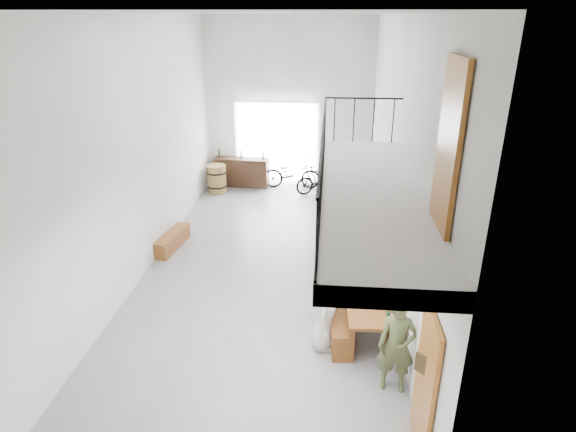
# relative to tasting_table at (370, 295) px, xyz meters

# --- Properties ---
(floor) EXTENTS (12.00, 12.00, 0.00)m
(floor) POSITION_rel_tasting_table_xyz_m (-2.20, 2.23, -0.71)
(floor) COLOR slate
(floor) RESTS_ON ground
(room_walls) EXTENTS (12.00, 12.00, 12.00)m
(room_walls) POSITION_rel_tasting_table_xyz_m (-2.20, 2.23, 2.85)
(room_walls) COLOR white
(room_walls) RESTS_ON ground
(gateway_portal) EXTENTS (2.80, 0.08, 2.80)m
(gateway_portal) POSITION_rel_tasting_table_xyz_m (-2.60, 8.17, 0.69)
(gateway_portal) COLOR white
(gateway_portal) RESTS_ON ground
(right_wall_decor) EXTENTS (0.07, 8.28, 5.07)m
(right_wall_decor) POSITION_rel_tasting_table_xyz_m (0.50, 0.36, 1.04)
(right_wall_decor) COLOR #9C5B22
(right_wall_decor) RESTS_ON ground
(balcony) EXTENTS (1.52, 5.62, 4.00)m
(balcony) POSITION_rel_tasting_table_xyz_m (-0.22, -0.90, 2.26)
(balcony) COLOR white
(balcony) RESTS_ON ground
(tasting_table) EXTENTS (1.07, 2.37, 0.79)m
(tasting_table) POSITION_rel_tasting_table_xyz_m (0.00, 0.00, 0.00)
(tasting_table) COLOR brown
(tasting_table) RESTS_ON ground
(bench_inner) EXTENTS (0.54, 2.18, 0.50)m
(bench_inner) POSITION_rel_tasting_table_xyz_m (-0.59, 0.01, -0.46)
(bench_inner) COLOR brown
(bench_inner) RESTS_ON ground
(bench_wall) EXTENTS (0.28, 2.01, 0.46)m
(bench_wall) POSITION_rel_tasting_table_xyz_m (0.37, 0.09, -0.48)
(bench_wall) COLOR brown
(bench_wall) RESTS_ON ground
(tableware) EXTENTS (0.51, 1.48, 0.35)m
(tableware) POSITION_rel_tasting_table_xyz_m (-0.00, 0.25, 0.22)
(tableware) COLOR black
(tableware) RESTS_ON tasting_table
(side_bench) EXTENTS (0.52, 1.48, 0.41)m
(side_bench) POSITION_rel_tasting_table_xyz_m (-4.70, 2.97, -0.50)
(side_bench) COLOR brown
(side_bench) RESTS_ON ground
(oak_barrel) EXTENTS (0.63, 0.63, 0.93)m
(oak_barrel) POSITION_rel_tasting_table_xyz_m (-4.49, 7.13, -0.24)
(oak_barrel) COLOR olive
(oak_barrel) RESTS_ON ground
(serving_counter) EXTENTS (1.87, 0.65, 0.97)m
(serving_counter) POSITION_rel_tasting_table_xyz_m (-3.79, 7.88, -0.22)
(serving_counter) COLOR #351D13
(serving_counter) RESTS_ON ground
(counter_bottles) EXTENTS (1.59, 0.23, 0.28)m
(counter_bottles) POSITION_rel_tasting_table_xyz_m (-3.79, 7.90, 0.41)
(counter_bottles) COLOR black
(counter_bottles) RESTS_ON serving_counter
(guest_left_a) EXTENTS (0.49, 0.70, 1.36)m
(guest_left_a) POSITION_rel_tasting_table_xyz_m (-0.82, -0.65, -0.02)
(guest_left_a) COLOR silver
(guest_left_a) RESTS_ON ground
(guest_left_b) EXTENTS (0.41, 0.54, 1.36)m
(guest_left_b) POSITION_rel_tasting_table_xyz_m (-0.72, -0.22, -0.03)
(guest_left_b) COLOR #225B73
(guest_left_b) RESTS_ON ground
(guest_left_c) EXTENTS (0.59, 0.70, 1.30)m
(guest_left_c) POSITION_rel_tasting_table_xyz_m (-0.74, 0.44, -0.05)
(guest_left_c) COLOR silver
(guest_left_c) RESTS_ON ground
(guest_left_d) EXTENTS (0.55, 0.82, 1.17)m
(guest_left_d) POSITION_rel_tasting_table_xyz_m (-0.77, 0.98, -0.12)
(guest_left_d) COLOR #225B73
(guest_left_d) RESTS_ON ground
(guest_right_a) EXTENTS (0.55, 0.78, 1.22)m
(guest_right_a) POSITION_rel_tasting_table_xyz_m (0.61, -0.47, -0.10)
(guest_right_a) COLOR #AC1D21
(guest_right_a) RESTS_ON ground
(guest_right_b) EXTENTS (0.67, 1.00, 1.04)m
(guest_right_b) POSITION_rel_tasting_table_xyz_m (0.50, 0.07, -0.19)
(guest_right_b) COLOR black
(guest_right_b) RESTS_ON ground
(guest_right_c) EXTENTS (0.50, 0.62, 1.10)m
(guest_right_c) POSITION_rel_tasting_table_xyz_m (0.52, 0.65, -0.16)
(guest_right_c) COLOR silver
(guest_right_c) RESTS_ON ground
(host_standing) EXTENTS (0.62, 0.44, 1.60)m
(host_standing) POSITION_rel_tasting_table_xyz_m (0.29, -1.57, 0.09)
(host_standing) COLOR #46512D
(host_standing) RESTS_ON ground
(potted_plant) EXTENTS (0.43, 0.37, 0.46)m
(potted_plant) POSITION_rel_tasting_table_xyz_m (0.25, 2.68, -0.47)
(potted_plant) COLOR #18471C
(potted_plant) RESTS_ON ground
(bicycle_near) EXTENTS (1.94, 0.70, 1.01)m
(bicycle_near) POSITION_rel_tasting_table_xyz_m (-2.06, 7.79, -0.20)
(bicycle_near) COLOR black
(bicycle_near) RESTS_ON ground
(bicycle_far) EXTENTS (1.60, 1.12, 0.94)m
(bicycle_far) POSITION_rel_tasting_table_xyz_m (-1.16, 7.35, -0.23)
(bicycle_far) COLOR black
(bicycle_far) RESTS_ON ground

